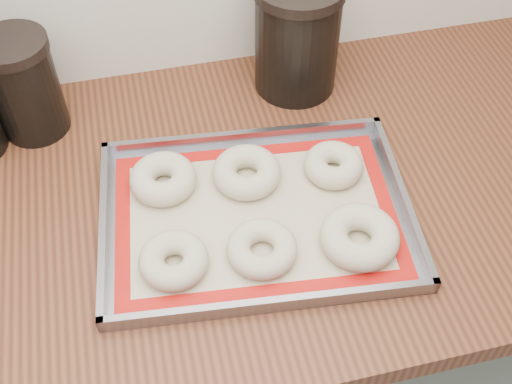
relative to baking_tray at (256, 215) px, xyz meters
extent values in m
cube|color=#5C685C|center=(-0.15, 0.06, -0.48)|extent=(3.00, 0.65, 0.86)
cube|color=brown|center=(-0.15, 0.06, -0.03)|extent=(3.06, 0.68, 0.04)
cube|color=gray|center=(0.00, 0.00, 0.00)|extent=(0.49, 0.38, 0.00)
cube|color=gray|center=(0.02, 0.16, 0.01)|extent=(0.46, 0.06, 0.02)
cube|color=gray|center=(-0.02, -0.16, 0.01)|extent=(0.46, 0.06, 0.02)
cube|color=gray|center=(-0.22, 0.02, 0.01)|extent=(0.04, 0.33, 0.02)
cube|color=gray|center=(0.22, -0.02, 0.01)|extent=(0.04, 0.33, 0.02)
cube|color=#C6B793|center=(0.00, 0.00, 0.00)|extent=(0.45, 0.33, 0.00)
cube|color=#B9110C|center=(0.01, 0.13, 0.00)|extent=(0.42, 0.06, 0.00)
cube|color=#B9110C|center=(-0.01, -0.13, 0.00)|extent=(0.42, 0.06, 0.00)
cube|color=#B9110C|center=(-0.20, 0.02, 0.00)|extent=(0.05, 0.25, 0.00)
cube|color=#B9110C|center=(0.20, -0.02, 0.00)|extent=(0.05, 0.25, 0.00)
torus|color=beige|center=(-0.13, -0.06, 0.02)|extent=(0.13, 0.13, 0.04)
torus|color=beige|center=(-0.01, -0.07, 0.01)|extent=(0.13, 0.13, 0.03)
torus|color=beige|center=(0.13, -0.09, 0.02)|extent=(0.13, 0.13, 0.04)
torus|color=beige|center=(-0.13, 0.09, 0.02)|extent=(0.11, 0.11, 0.04)
torus|color=beige|center=(0.00, 0.07, 0.02)|extent=(0.11, 0.11, 0.04)
torus|color=beige|center=(0.14, 0.06, 0.02)|extent=(0.11, 0.11, 0.04)
cylinder|color=black|center=(-0.32, 0.28, 0.07)|extent=(0.11, 0.11, 0.16)
cylinder|color=black|center=(-0.32, 0.28, 0.16)|extent=(0.11, 0.11, 0.02)
cylinder|color=black|center=(0.14, 0.29, 0.09)|extent=(0.14, 0.14, 0.19)
camera|label=1|loc=(-0.14, -0.58, 0.75)|focal=45.00mm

